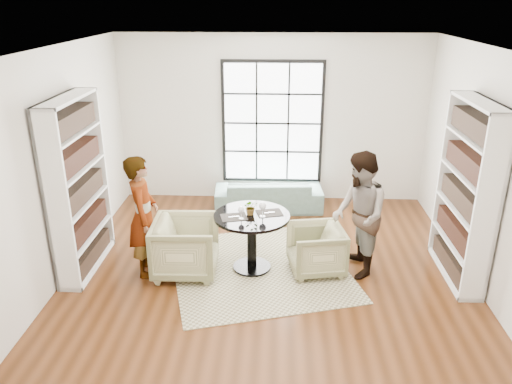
{
  "coord_description": "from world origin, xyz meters",
  "views": [
    {
      "loc": [
        0.11,
        -5.81,
        3.58
      ],
      "look_at": [
        -0.18,
        0.4,
        1.12
      ],
      "focal_mm": 35.0,
      "sensor_mm": 36.0,
      "label": 1
    }
  ],
  "objects_px": {
    "armchair_left": "(186,247)",
    "wine_glass_left": "(241,210)",
    "pedestal_table": "(252,230)",
    "person_right": "(359,215)",
    "wine_glass_right": "(263,206)",
    "flower_centerpiece": "(251,207)",
    "person_left": "(143,216)",
    "sofa": "(268,194)",
    "armchair_right": "(316,249)"
  },
  "relations": [
    {
      "from": "armchair_left",
      "to": "wine_glass_left",
      "type": "distance_m",
      "value": 0.94
    },
    {
      "from": "pedestal_table",
      "to": "person_right",
      "type": "distance_m",
      "value": 1.46
    },
    {
      "from": "wine_glass_right",
      "to": "flower_centerpiece",
      "type": "bearing_deg",
      "value": 154.94
    },
    {
      "from": "pedestal_table",
      "to": "flower_centerpiece",
      "type": "relative_size",
      "value": 4.88
    },
    {
      "from": "person_left",
      "to": "pedestal_table",
      "type": "bearing_deg",
      "value": -92.87
    },
    {
      "from": "sofa",
      "to": "armchair_right",
      "type": "xyz_separation_m",
      "value": [
        0.7,
        -2.15,
        0.05
      ]
    },
    {
      "from": "armchair_right",
      "to": "person_left",
      "type": "distance_m",
      "value": 2.39
    },
    {
      "from": "armchair_right",
      "to": "person_right",
      "type": "xyz_separation_m",
      "value": [
        0.55,
        0.0,
        0.53
      ]
    },
    {
      "from": "armchair_right",
      "to": "sofa",
      "type": "bearing_deg",
      "value": -171.87
    },
    {
      "from": "wine_glass_left",
      "to": "wine_glass_right",
      "type": "distance_m",
      "value": 0.29
    },
    {
      "from": "person_right",
      "to": "wine_glass_right",
      "type": "relative_size",
      "value": 8.04
    },
    {
      "from": "armchair_left",
      "to": "person_left",
      "type": "distance_m",
      "value": 0.71
    },
    {
      "from": "armchair_right",
      "to": "person_left",
      "type": "height_order",
      "value": "person_left"
    },
    {
      "from": "person_left",
      "to": "flower_centerpiece",
      "type": "height_order",
      "value": "person_left"
    },
    {
      "from": "wine_glass_right",
      "to": "armchair_left",
      "type": "bearing_deg",
      "value": -174.95
    },
    {
      "from": "sofa",
      "to": "armchair_right",
      "type": "bearing_deg",
      "value": 104.02
    },
    {
      "from": "sofa",
      "to": "armchair_left",
      "type": "bearing_deg",
      "value": 60.71
    },
    {
      "from": "armchair_right",
      "to": "wine_glass_right",
      "type": "bearing_deg",
      "value": -97.35
    },
    {
      "from": "flower_centerpiece",
      "to": "armchair_right",
      "type": "bearing_deg",
      "value": -2.74
    },
    {
      "from": "armchair_right",
      "to": "wine_glass_left",
      "type": "distance_m",
      "value": 1.19
    },
    {
      "from": "armchair_left",
      "to": "person_left",
      "type": "height_order",
      "value": "person_left"
    },
    {
      "from": "pedestal_table",
      "to": "flower_centerpiece",
      "type": "height_order",
      "value": "flower_centerpiece"
    },
    {
      "from": "person_right",
      "to": "wine_glass_right",
      "type": "height_order",
      "value": "person_right"
    },
    {
      "from": "person_left",
      "to": "person_right",
      "type": "distance_m",
      "value": 2.88
    },
    {
      "from": "sofa",
      "to": "flower_centerpiece",
      "type": "height_order",
      "value": "flower_centerpiece"
    },
    {
      "from": "armchair_left",
      "to": "person_right",
      "type": "relative_size",
      "value": 0.5
    },
    {
      "from": "sofa",
      "to": "wine_glass_left",
      "type": "bearing_deg",
      "value": 78.1
    },
    {
      "from": "wine_glass_left",
      "to": "pedestal_table",
      "type": "bearing_deg",
      "value": 46.14
    },
    {
      "from": "sofa",
      "to": "wine_glass_right",
      "type": "xyz_separation_m",
      "value": [
        -0.03,
        -2.19,
        0.7
      ]
    },
    {
      "from": "pedestal_table",
      "to": "person_right",
      "type": "xyz_separation_m",
      "value": [
        1.43,
        -0.02,
        0.27
      ]
    },
    {
      "from": "armchair_left",
      "to": "person_right",
      "type": "xyz_separation_m",
      "value": [
        2.33,
        0.12,
        0.47
      ]
    },
    {
      "from": "person_left",
      "to": "wine_glass_left",
      "type": "height_order",
      "value": "person_left"
    },
    {
      "from": "wine_glass_right",
      "to": "flower_centerpiece",
      "type": "relative_size",
      "value": 1.01
    },
    {
      "from": "person_left",
      "to": "person_right",
      "type": "bearing_deg",
      "value": -96.22
    },
    {
      "from": "person_right",
      "to": "wine_glass_left",
      "type": "distance_m",
      "value": 1.57
    },
    {
      "from": "pedestal_table",
      "to": "flower_centerpiece",
      "type": "bearing_deg",
      "value": 122.86
    },
    {
      "from": "sofa",
      "to": "armchair_right",
      "type": "relative_size",
      "value": 2.6
    },
    {
      "from": "person_left",
      "to": "wine_glass_right",
      "type": "xyz_separation_m",
      "value": [
        1.59,
        0.09,
        0.14
      ]
    },
    {
      "from": "sofa",
      "to": "armchair_left",
      "type": "relative_size",
      "value": 2.19
    },
    {
      "from": "wine_glass_left",
      "to": "wine_glass_right",
      "type": "xyz_separation_m",
      "value": [
        0.28,
        0.08,
        0.03
      ]
    },
    {
      "from": "sofa",
      "to": "pedestal_table",
      "type": "bearing_deg",
      "value": 81.09
    },
    {
      "from": "person_left",
      "to": "armchair_left",
      "type": "bearing_deg",
      "value": -98.71
    },
    {
      "from": "armchair_left",
      "to": "person_right",
      "type": "bearing_deg",
      "value": -88.83
    },
    {
      "from": "armchair_left",
      "to": "wine_glass_right",
      "type": "bearing_deg",
      "value": -86.85
    },
    {
      "from": "sofa",
      "to": "flower_centerpiece",
      "type": "bearing_deg",
      "value": 80.69
    },
    {
      "from": "sofa",
      "to": "flower_centerpiece",
      "type": "relative_size",
      "value": 8.93
    },
    {
      "from": "person_left",
      "to": "flower_centerpiece",
      "type": "bearing_deg",
      "value": -92.01
    },
    {
      "from": "sofa",
      "to": "wine_glass_right",
      "type": "bearing_deg",
      "value": 85.1
    },
    {
      "from": "armchair_left",
      "to": "wine_glass_left",
      "type": "relative_size",
      "value": 4.88
    },
    {
      "from": "wine_glass_left",
      "to": "flower_centerpiece",
      "type": "distance_m",
      "value": 0.2
    }
  ]
}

